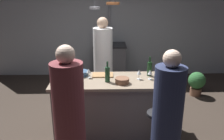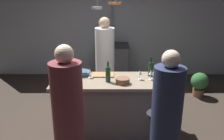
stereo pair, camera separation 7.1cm
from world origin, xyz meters
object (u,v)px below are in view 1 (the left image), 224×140
object	(u,v)px
guest_right	(167,124)
guest_left	(70,123)
mixing_bowl_blue	(81,73)
wine_glass_near_left_guest	(139,73)
bar_stool_right	(156,133)
wine_glass_near_right_guest	(89,71)
bar_stool_left	(74,134)
potted_plant	(197,82)
wine_bottle_red	(150,69)
wine_glass_by_chef	(150,73)
stove_range	(110,62)
cutting_board	(103,75)
pepper_mill	(71,70)
wine_bottle_green	(107,74)
chef	(103,66)
mixing_bowl_wooden	(122,81)
wine_bottle_amber	(64,70)

from	to	relation	value
guest_right	guest_left	bearing A→B (deg)	179.67
mixing_bowl_blue	wine_glass_near_left_guest	bearing A→B (deg)	-11.63
bar_stool_right	wine_glass_near_right_guest	distance (m)	1.31
guest_left	bar_stool_left	bearing A→B (deg)	91.72
potted_plant	wine_glass_near_left_guest	distance (m)	2.11
wine_glass_near_left_guest	wine_bottle_red	bearing A→B (deg)	40.61
guest_left	wine_glass_by_chef	distance (m)	1.46
stove_range	wine_glass_near_right_guest	size ratio (longest dim) A/B	6.10
cutting_board	wine_glass_by_chef	size ratio (longest dim) A/B	2.19
bar_stool_left	cutting_board	size ratio (longest dim) A/B	2.12
pepper_mill	wine_bottle_green	xyz separation A→B (m)	(0.55, -0.22, 0.01)
stove_range	wine_bottle_red	bearing A→B (deg)	-75.79
wine_glass_near_left_guest	wine_bottle_green	bearing A→B (deg)	-169.15
chef	wine_glass_near_left_guest	size ratio (longest dim) A/B	11.67
guest_left	guest_right	world-z (taller)	guest_left
wine_bottle_red	chef	bearing A→B (deg)	129.63
chef	potted_plant	world-z (taller)	chef
mixing_bowl_wooden	cutting_board	bearing A→B (deg)	130.16
bar_stool_left	guest_right	size ratio (longest dim) A/B	0.43
guest_left	wine_glass_near_right_guest	xyz separation A→B (m)	(0.15, 1.06, 0.24)
stove_range	pepper_mill	xyz separation A→B (m)	(-0.62, -2.32, 0.56)
pepper_mill	wine_glass_near_right_guest	distance (m)	0.27
wine_bottle_amber	wine_glass_near_right_guest	xyz separation A→B (m)	(0.37, -0.06, -0.00)
pepper_mill	wine_bottle_amber	xyz separation A→B (m)	(-0.10, 0.01, 0.00)
chef	wine_bottle_red	size ratio (longest dim) A/B	5.66
bar_stool_right	pepper_mill	size ratio (longest dim) A/B	3.24
guest_left	potted_plant	bearing A→B (deg)	45.19
bar_stool_right	mixing_bowl_wooden	distance (m)	0.85
wine_glass_near_right_guest	wine_bottle_amber	bearing A→B (deg)	170.51
bar_stool_right	wine_bottle_amber	bearing A→B (deg)	149.15
cutting_board	wine_glass_near_right_guest	bearing A→B (deg)	-153.99
mixing_bowl_wooden	chef	bearing A→B (deg)	103.53
wine_bottle_green	guest_left	bearing A→B (deg)	-115.65
chef	bar_stool_right	bearing A→B (deg)	-67.03
stove_range	wine_bottle_green	world-z (taller)	wine_bottle_green
guest_right	wine_glass_by_chef	xyz separation A→B (m)	(-0.03, 0.98, 0.27)
guest_left	bar_stool_right	distance (m)	1.18
bar_stool_left	mixing_bowl_blue	world-z (taller)	mixing_bowl_blue
bar_stool_left	mixing_bowl_wooden	bearing A→B (deg)	36.14
guest_right	wine_bottle_green	size ratio (longest dim) A/B	5.23
mixing_bowl_wooden	bar_stool_left	bearing A→B (deg)	-143.86
chef	bar_stool_right	size ratio (longest dim) A/B	2.51
mixing_bowl_wooden	mixing_bowl_blue	size ratio (longest dim) A/B	0.93
guest_right	wine_glass_near_right_guest	distance (m)	1.45
stove_range	wine_bottle_green	distance (m)	2.60
mixing_bowl_blue	stove_range	bearing A→B (deg)	78.10
stove_range	mixing_bowl_blue	xyz separation A→B (m)	(-0.48, -2.26, 0.49)
chef	wine_bottle_green	bearing A→B (deg)	-86.08
wine_glass_by_chef	bar_stool_right	bearing A→B (deg)	-90.42
pepper_mill	wine_glass_by_chef	size ratio (longest dim) A/B	1.44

